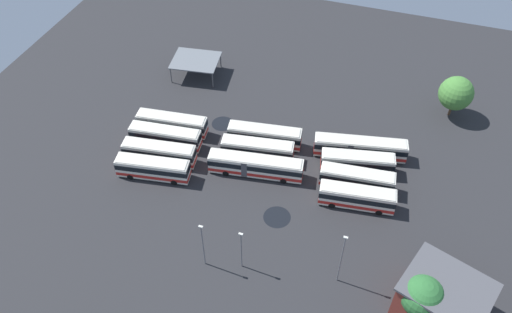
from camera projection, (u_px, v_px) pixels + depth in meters
The scene contains 21 objects.
ground_plane at pixel (258, 165), 82.71m from camera, with size 110.19×110.19×0.00m, color #28282B.
bus_row0_slot0 at pixel (153, 168), 79.73m from camera, with size 11.68×4.29×3.50m.
bus_row0_slot1 at pixel (159, 153), 82.12m from camera, with size 11.90×4.11×3.50m.
bus_row0_slot2 at pixel (165, 137), 84.73m from camera, with size 11.98×3.80×3.50m.
bus_row0_slot3 at pixel (172, 124), 86.94m from camera, with size 12.09×3.86×3.50m.
bus_row1_slot1 at pixel (255, 166), 80.12m from camera, with size 14.96×4.65×3.50m.
bus_row1_slot2 at pixel (258, 150), 82.61m from camera, with size 11.80×4.27×3.50m.
bus_row1_slot3 at pixel (265, 136), 84.87m from camera, with size 12.32×4.19×3.50m.
bus_row2_slot0 at pixel (357, 197), 75.68m from camera, with size 11.33×3.89×3.50m.
bus_row2_slot1 at pixel (357, 179), 78.14m from camera, with size 11.38×3.60×3.50m.
bus_row2_slot2 at pixel (357, 162), 80.61m from camera, with size 11.60×4.78×3.50m.
bus_row2_slot3 at pixel (360, 148), 82.92m from camera, with size 14.96×5.35×3.50m.
depot_building at pixel (442, 300), 62.56m from camera, with size 12.20×11.23×6.32m.
maintenance_shelter at pixel (196, 61), 97.26m from camera, with size 9.54×8.20×3.45m.
lamp_post_by_building at pixel (341, 258), 64.37m from camera, with size 0.56×0.28×9.63m.
lamp_post_far_corner at pixel (203, 244), 66.60m from camera, with size 0.56×0.28×8.37m.
lamp_post_mid_lot at pixel (241, 249), 66.69m from camera, with size 0.56×0.28×7.36m.
tree_northwest at pixel (423, 297), 61.17m from camera, with size 5.29×5.29×7.38m.
tree_east_edge at pixel (456, 93), 88.02m from camera, with size 5.88×5.88×7.70m.
puddle_near_shelter at pixel (223, 124), 89.69m from camera, with size 3.83×3.83×0.01m, color black.
puddle_centre_drain at pixel (277, 217), 75.40m from camera, with size 4.05×4.05×0.01m, color black.
Camera 1 is at (17.84, -54.02, 60.06)m, focal length 36.24 mm.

